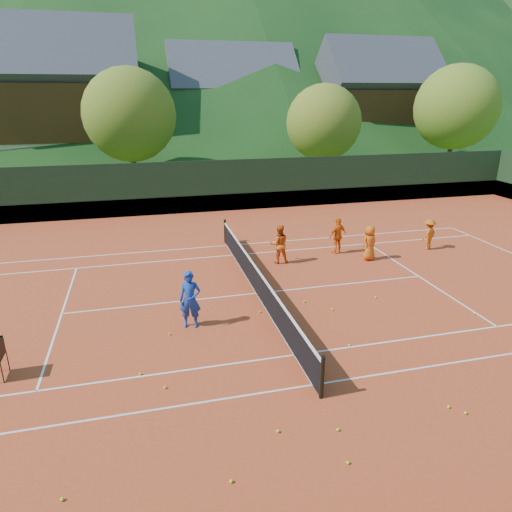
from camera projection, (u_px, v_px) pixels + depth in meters
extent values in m
plane|color=#335219|center=(257.00, 294.00, 15.96)|extent=(400.00, 400.00, 0.00)
cube|color=#B03C1C|center=(257.00, 294.00, 15.95)|extent=(40.00, 24.00, 0.02)
imported|color=#193AA2|center=(190.00, 300.00, 13.40)|extent=(0.72, 0.55, 1.76)
imported|color=orange|center=(279.00, 244.00, 18.58)|extent=(0.83, 0.68, 1.61)
imported|color=orange|center=(338.00, 235.00, 19.73)|extent=(1.01, 0.70, 1.60)
imported|color=#D45E12|center=(369.00, 243.00, 18.94)|extent=(0.81, 0.63, 1.47)
imported|color=#CA5C12|center=(429.00, 234.00, 20.28)|extent=(1.02, 0.83, 1.37)
sphere|color=#C6F028|center=(140.00, 374.00, 11.31)|extent=(0.07, 0.07, 0.07)
sphere|color=#C6F028|center=(475.00, 314.00, 14.41)|extent=(0.07, 0.07, 0.07)
sphere|color=#C6F028|center=(449.00, 407.00, 10.13)|extent=(0.07, 0.07, 0.07)
sphere|color=#C6F028|center=(271.00, 304.00, 15.04)|extent=(0.07, 0.07, 0.07)
sphere|color=#C6F028|center=(304.00, 302.00, 15.24)|extent=(0.07, 0.07, 0.07)
sphere|color=#C6F028|center=(376.00, 297.00, 15.55)|extent=(0.07, 0.07, 0.07)
sphere|color=#C6F028|center=(231.00, 481.00, 8.19)|extent=(0.07, 0.07, 0.07)
sphere|color=#C6F028|center=(348.00, 463.00, 8.60)|extent=(0.07, 0.07, 0.07)
sphere|color=#C6F028|center=(332.00, 309.00, 14.70)|extent=(0.07, 0.07, 0.07)
sphere|color=#C6F028|center=(62.00, 499.00, 7.82)|extent=(0.07, 0.07, 0.07)
sphere|color=#C6F028|center=(260.00, 312.00, 14.53)|extent=(0.07, 0.07, 0.07)
sphere|color=#C6F028|center=(278.00, 431.00, 9.40)|extent=(0.07, 0.07, 0.07)
sphere|color=#C6F028|center=(349.00, 345.00, 12.60)|extent=(0.07, 0.07, 0.07)
sphere|color=#C6F028|center=(466.00, 413.00, 9.93)|extent=(0.07, 0.07, 0.07)
sphere|color=#C6F028|center=(165.00, 387.00, 10.80)|extent=(0.07, 0.07, 0.07)
sphere|color=#C6F028|center=(338.00, 430.00, 9.44)|extent=(0.07, 0.07, 0.07)
sphere|color=#C6F028|center=(170.00, 334.00, 13.19)|extent=(0.07, 0.07, 0.07)
cube|color=silver|center=(313.00, 385.00, 10.94)|extent=(23.77, 0.06, 0.00)
cube|color=white|center=(227.00, 245.00, 20.95)|extent=(23.77, 0.06, 0.00)
cube|color=white|center=(295.00, 355.00, 12.19)|extent=(23.77, 0.06, 0.00)
cube|color=white|center=(233.00, 255.00, 19.70)|extent=(23.77, 0.06, 0.00)
cube|color=white|center=(62.00, 314.00, 14.47)|extent=(0.06, 8.23, 0.00)
cube|color=white|center=(419.00, 276.00, 17.43)|extent=(0.06, 8.23, 0.00)
cube|color=white|center=(257.00, 293.00, 15.95)|extent=(12.80, 0.06, 0.00)
cube|color=silver|center=(257.00, 293.00, 15.95)|extent=(0.06, 10.97, 0.00)
cube|color=black|center=(257.00, 281.00, 15.80)|extent=(0.03, 11.97, 0.90)
cube|color=white|center=(257.00, 269.00, 15.64)|extent=(0.05, 11.97, 0.06)
cylinder|color=black|center=(322.00, 377.00, 10.30)|extent=(0.10, 0.10, 1.10)
cylinder|color=black|center=(225.00, 231.00, 21.23)|extent=(0.10, 0.10, 1.10)
cube|color=black|center=(206.00, 187.00, 26.40)|extent=(40.00, 0.05, 3.00)
cube|color=#195824|center=(206.00, 204.00, 26.73)|extent=(40.40, 0.05, 1.00)
cylinder|color=black|center=(2.00, 373.00, 10.93)|extent=(0.02, 0.02, 0.55)
cylinder|color=black|center=(8.00, 361.00, 11.43)|extent=(0.02, 0.02, 0.55)
cube|color=black|center=(1.00, 349.00, 11.01)|extent=(0.02, 0.55, 0.45)
cube|color=beige|center=(65.00, 155.00, 40.54)|extent=(12.00, 9.00, 2.88)
cube|color=#3C2310|center=(59.00, 112.00, 39.30)|extent=(12.24, 9.18, 4.48)
cube|color=#3D3D44|center=(54.00, 76.00, 38.35)|extent=(13.80, 9.93, 9.93)
cube|color=beige|center=(232.00, 147.00, 47.95)|extent=(11.00, 8.00, 2.52)
cube|color=#371F0F|center=(232.00, 115.00, 46.87)|extent=(11.22, 8.16, 3.92)
cube|color=#43424A|center=(231.00, 89.00, 46.00)|extent=(12.65, 8.82, 8.82)
cube|color=beige|center=(372.00, 147.00, 47.50)|extent=(10.00, 8.00, 2.70)
cube|color=#36200E|center=(374.00, 112.00, 46.34)|extent=(10.20, 8.16, 4.20)
cube|color=#3D3D44|center=(377.00, 84.00, 45.43)|extent=(11.50, 8.82, 8.82)
cylinder|color=#432B1A|center=(134.00, 170.00, 32.80)|extent=(0.36, 0.36, 2.88)
sphere|color=#496D1D|center=(130.00, 115.00, 31.53)|extent=(6.40, 6.40, 6.40)
cylinder|color=#402719|center=(321.00, 167.00, 35.18)|extent=(0.36, 0.36, 2.52)
sphere|color=#50701D|center=(324.00, 123.00, 34.07)|extent=(5.60, 5.60, 5.60)
cylinder|color=#422A1A|center=(449.00, 157.00, 38.78)|extent=(0.36, 0.36, 3.06)
sphere|color=#48711E|center=(456.00, 107.00, 37.43)|extent=(6.80, 6.80, 6.80)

